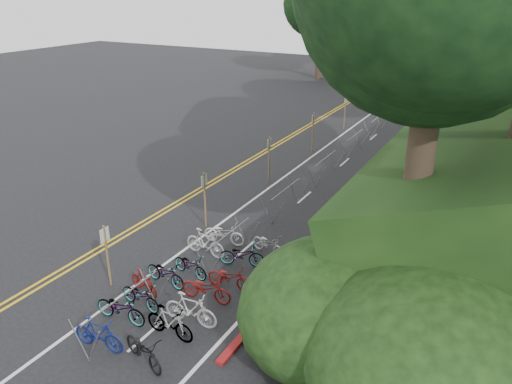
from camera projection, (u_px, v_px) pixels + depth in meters
The scene contains 9 objects.
ground at pixel (115, 278), 17.96m from camera, with size 120.00×120.00×0.00m, color black.
road_markings at pixel (261, 188), 25.87m from camera, with size 7.47×80.00×0.01m.
red_curb at pixel (368, 192), 25.17m from camera, with size 0.25×28.00×0.10m, color maroon.
bike_rack_front at pixel (123, 306), 14.81m from camera, with size 1.19×3.16×1.27m.
bike_racks_rest at pixel (325, 163), 26.85m from camera, with size 1.14×23.00×1.17m.
signpost_near at pixel (107, 252), 17.00m from camera, with size 0.08×0.40×2.33m.
signposts_rest at pixel (293, 142), 28.50m from camera, with size 0.08×18.40×2.50m.
bike_front at pixel (144, 282), 16.91m from camera, with size 1.43×0.40×0.86m, color maroon.
bike_valet at pixel (188, 282), 16.83m from camera, with size 3.08×8.96×1.09m.
Camera 1 is at (11.80, -11.10, 9.77)m, focal length 35.00 mm.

